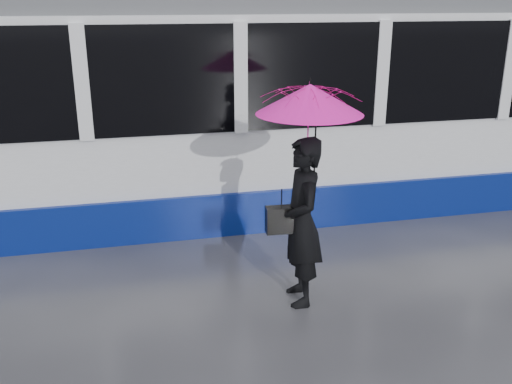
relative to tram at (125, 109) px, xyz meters
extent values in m
plane|color=#2C2C31|center=(0.29, -2.50, -1.64)|extent=(90.00, 90.00, 0.00)
cube|color=#3F3D38|center=(0.29, -0.72, -1.63)|extent=(34.00, 0.07, 0.02)
cube|color=#3F3D38|center=(0.29, 0.72, -1.63)|extent=(34.00, 0.07, 0.02)
cube|color=white|center=(0.00, 0.00, -0.11)|extent=(24.00, 2.40, 2.95)
cube|color=navy|center=(0.00, 0.00, -1.33)|extent=(24.00, 2.56, 0.62)
cube|color=black|center=(0.00, 0.00, 0.56)|extent=(23.00, 2.48, 1.40)
cube|color=#525459|center=(0.00, 0.00, 1.54)|extent=(23.60, 2.20, 0.35)
imported|color=black|center=(1.75, -3.21, -0.71)|extent=(0.48, 0.70, 1.86)
imported|color=#E71369|center=(1.80, -3.21, 0.32)|extent=(1.07, 1.09, 0.93)
cone|color=#E71369|center=(1.80, -3.21, 0.61)|extent=(1.15, 1.15, 0.30)
cylinder|color=black|center=(1.80, -3.21, 0.79)|extent=(0.01, 0.01, 0.07)
cylinder|color=black|center=(1.88, -3.19, -0.03)|extent=(0.02, 0.02, 0.81)
cube|color=black|center=(1.53, -3.19, -0.66)|extent=(0.34, 0.16, 0.29)
cylinder|color=black|center=(1.53, -3.19, -0.43)|extent=(0.01, 0.01, 0.18)
camera|label=1|loc=(-0.01, -8.61, 1.58)|focal=40.00mm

